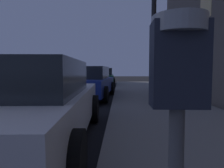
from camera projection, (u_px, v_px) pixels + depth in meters
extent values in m
cube|color=#232838|center=(178.00, 65.00, 0.70)|extent=(0.19, 0.11, 0.30)
cylinder|color=#999EA5|center=(179.00, 25.00, 0.69)|extent=(0.19, 0.19, 0.06)
cube|color=black|center=(162.00, 54.00, 0.70)|extent=(0.01, 0.08, 0.11)
cube|color=silver|center=(37.00, 111.00, 3.38)|extent=(1.95, 4.55, 0.64)
cube|color=#1E2328|center=(32.00, 77.00, 3.13)|extent=(1.62, 2.27, 0.56)
cylinder|color=black|center=(22.00, 109.00, 4.76)|extent=(0.26, 0.67, 0.66)
cylinder|color=black|center=(94.00, 109.00, 4.79)|extent=(0.26, 0.67, 0.66)
cylinder|color=black|center=(74.00, 161.00, 2.04)|extent=(0.26, 0.67, 0.66)
cube|color=navy|center=(89.00, 85.00, 9.01)|extent=(2.11, 4.61, 0.64)
cube|color=#1E2328|center=(88.00, 73.00, 8.91)|extent=(1.75, 2.28, 0.56)
cylinder|color=black|center=(77.00, 88.00, 10.51)|extent=(0.26, 0.67, 0.66)
cylinder|color=black|center=(112.00, 88.00, 10.33)|extent=(0.26, 0.67, 0.66)
cylinder|color=black|center=(58.00, 94.00, 7.73)|extent=(0.26, 0.67, 0.66)
cylinder|color=black|center=(105.00, 95.00, 7.55)|extent=(0.26, 0.67, 0.66)
cube|color=#19592D|center=(102.00, 79.00, 15.68)|extent=(2.00, 4.25, 0.64)
cube|color=#1E2328|center=(102.00, 72.00, 15.72)|extent=(1.68, 2.05, 0.56)
cylinder|color=black|center=(92.00, 81.00, 16.99)|extent=(0.25, 0.67, 0.66)
cylinder|color=black|center=(113.00, 81.00, 16.99)|extent=(0.25, 0.67, 0.66)
cylinder|color=black|center=(89.00, 83.00, 14.40)|extent=(0.25, 0.67, 0.66)
cylinder|color=black|center=(114.00, 83.00, 14.41)|extent=(0.25, 0.67, 0.66)
cylinder|color=black|center=(154.00, 20.00, 6.56)|extent=(0.16, 0.16, 5.60)
cube|color=#F2D17F|center=(186.00, 68.00, 9.13)|extent=(0.06, 0.90, 1.20)
cube|color=#F2D17F|center=(206.00, 2.00, 6.95)|extent=(0.06, 0.90, 1.20)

